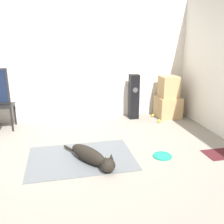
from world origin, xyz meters
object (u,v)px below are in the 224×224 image
(dog, at_px, (92,156))
(floor_speaker, at_px, (134,97))
(frisbee, at_px, (162,156))
(cardboard_box_lower, at_px, (168,107))
(cardboard_box_upper, at_px, (169,87))
(tennis_ball_by_boxes, at_px, (153,115))
(tennis_ball_near_speaker, at_px, (159,121))

(dog, distance_m, floor_speaker, 2.25)
(dog, bearing_deg, floor_speaker, 57.71)
(frisbee, bearing_deg, dog, -179.85)
(cardboard_box_lower, relative_size, cardboard_box_upper, 1.08)
(frisbee, xyz_separation_m, tennis_ball_by_boxes, (0.57, 1.85, 0.02))
(frisbee, bearing_deg, cardboard_box_lower, 63.56)
(frisbee, height_order, tennis_ball_by_boxes, tennis_ball_by_boxes)
(dog, distance_m, tennis_ball_near_speaker, 2.19)
(frisbee, relative_size, floor_speaker, 0.29)
(dog, relative_size, cardboard_box_lower, 1.91)
(cardboard_box_upper, xyz_separation_m, tennis_ball_by_boxes, (-0.30, 0.08, -0.65))
(dog, height_order, tennis_ball_by_boxes, dog)
(dog, bearing_deg, tennis_ball_near_speaker, 41.99)
(cardboard_box_upper, xyz_separation_m, tennis_ball_near_speaker, (-0.31, -0.31, -0.65))
(cardboard_box_lower, distance_m, tennis_ball_by_boxes, 0.38)
(floor_speaker, relative_size, tennis_ball_by_boxes, 14.56)
(cardboard_box_lower, relative_size, tennis_ball_near_speaker, 7.54)
(frisbee, height_order, cardboard_box_lower, cardboard_box_lower)
(tennis_ball_near_speaker, bearing_deg, tennis_ball_by_boxes, 87.99)
(cardboard_box_lower, distance_m, floor_speaker, 0.81)
(tennis_ball_by_boxes, bearing_deg, tennis_ball_near_speaker, -92.01)
(cardboard_box_upper, bearing_deg, dog, -137.48)
(dog, xyz_separation_m, frisbee, (1.06, 0.00, -0.11))
(frisbee, xyz_separation_m, floor_speaker, (0.12, 1.87, 0.47))
(dog, bearing_deg, cardboard_box_lower, 42.52)
(tennis_ball_by_boxes, bearing_deg, dog, -131.44)
(cardboard_box_upper, height_order, floor_speaker, floor_speaker)
(floor_speaker, distance_m, tennis_ball_near_speaker, 0.75)
(cardboard_box_upper, height_order, tennis_ball_near_speaker, cardboard_box_upper)
(cardboard_box_upper, bearing_deg, cardboard_box_lower, 42.06)
(tennis_ball_by_boxes, xyz_separation_m, tennis_ball_near_speaker, (-0.01, -0.39, 0.00))
(frisbee, xyz_separation_m, tennis_ball_near_speaker, (0.56, 1.46, 0.02))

